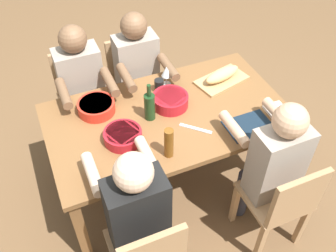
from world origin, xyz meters
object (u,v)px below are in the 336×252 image
serving_bowl_greens (96,106)px  bread_loaf (222,74)px  chair_far_left (81,93)px  serving_bowl_fruit (170,100)px  diner_near_right (272,161)px  diner_near_left (135,210)px  chair_far_center (133,79)px  serving_bowl_salad (123,136)px  diner_far_left (83,85)px  beer_bottle (169,143)px  wine_bottle (150,106)px  cutting_board (221,80)px  cup_far_center (159,86)px  diner_far_center (139,71)px  dining_table (168,123)px  napkin_stack (276,110)px  wine_glass (166,72)px  chair_near_right (282,202)px

serving_bowl_greens → bread_loaf: bread_loaf is taller
chair_far_left → serving_bowl_fruit: size_ratio=3.26×
diner_near_right → diner_near_left: bearing=180.0°
chair_far_center → serving_bowl_salad: size_ratio=3.34×
diner_far_left → beer_bottle: (0.33, -0.96, 0.15)m
wine_bottle → diner_near_right: bearing=-47.3°
chair_far_left → cutting_board: size_ratio=2.12×
cup_far_center → beer_bottle: bearing=-106.7°
diner_far_center → serving_bowl_greens: size_ratio=4.54×
chair_far_center → bread_loaf: bearing=-48.8°
cutting_board → bread_loaf: (0.00, 0.00, 0.06)m
diner_near_left → serving_bowl_fruit: bearing=53.5°
diner_near_left → dining_table: bearing=52.9°
dining_table → napkin_stack: size_ratio=12.18×
serving_bowl_greens → napkin_stack: serving_bowl_greens is taller
chair_far_center → wine_glass: size_ratio=5.12×
cutting_board → cup_far_center: bearing=170.8°
chair_near_right → serving_bowl_salad: 1.13m
chair_far_center → napkin_stack: (0.73, -1.07, 0.27)m
chair_near_right → bread_loaf: same height
cutting_board → wine_glass: (-0.41, 0.13, 0.11)m
bread_loaf → cup_far_center: 0.50m
chair_far_left → napkin_stack: chair_far_left is taller
chair_far_left → dining_table: bearing=-59.7°
chair_far_center → diner_far_center: 0.28m
dining_table → cup_far_center: (0.04, 0.27, 0.14)m
cutting_board → bread_loaf: bread_loaf is taller
chair_near_right → serving_bowl_salad: (-0.84, 0.70, 0.30)m
beer_bottle → chair_far_left: bearing=106.0°
diner_near_right → serving_bowl_greens: (-0.92, 0.86, 0.09)m
serving_bowl_greens → napkin_stack: 1.28m
diner_near_left → wine_glass: 1.13m
serving_bowl_greens → beer_bottle: 0.66m
bread_loaf → diner_far_left: bearing=156.9°
serving_bowl_fruit → napkin_stack: serving_bowl_fruit is taller
napkin_stack → serving_bowl_fruit: bearing=152.1°
chair_near_right → cutting_board: chair_near_right is taller
serving_bowl_fruit → napkin_stack: (0.67, -0.35, -0.04)m
wine_bottle → cup_far_center: wine_bottle is taller
diner_far_left → beer_bottle: bearing=-71.2°
serving_bowl_greens → diner_far_center: bearing=40.4°
bread_loaf → beer_bottle: bearing=-141.7°
wine_bottle → napkin_stack: (0.85, -0.29, -0.10)m
diner_near_left → wine_bottle: diner_near_left is taller
diner_far_center → bread_loaf: 0.69m
diner_far_left → wine_glass: diner_far_left is taller
chair_near_right → beer_bottle: bearing=143.0°
diner_near_left → cup_far_center: bearing=60.1°
dining_table → bread_loaf: (0.54, 0.19, 0.15)m
dining_table → serving_bowl_greens: serving_bowl_greens is taller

